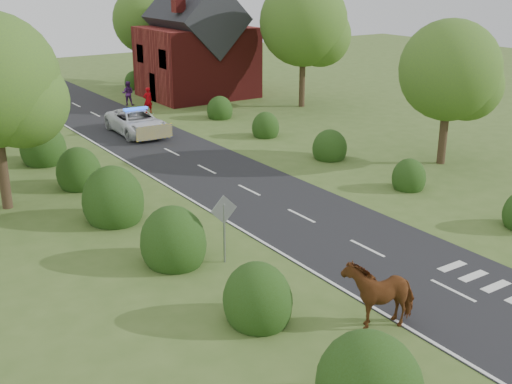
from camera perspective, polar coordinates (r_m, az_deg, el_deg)
ground at (r=24.34m, az=9.85°, el=-4.99°), size 120.00×120.00×0.00m
road at (r=35.94m, az=-6.79°, el=3.19°), size 6.00×70.00×0.02m
road_markings at (r=33.47m, az=-7.57°, el=1.97°), size 4.96×70.00×0.01m
hedgerow_left at (r=30.38m, az=-14.86°, el=1.10°), size 2.75×50.41×3.00m
hedgerow_right at (r=36.22m, az=5.32°, el=4.26°), size 2.10×45.78×2.10m
tree_right_a at (r=34.92m, az=17.22°, el=9.96°), size 5.33×5.20×7.56m
tree_right_b at (r=48.26m, az=4.64°, el=14.52°), size 6.56×6.40×9.40m
tree_right_c at (r=59.33m, az=-9.36°, el=14.64°), size 6.15×6.00×8.58m
road_sign at (r=22.32m, az=-2.86°, el=-2.40°), size 1.06×0.08×2.53m
house at (r=52.60m, az=-5.32°, el=12.54°), size 8.00×7.40×9.17m
cow at (r=19.31m, az=10.87°, el=-9.07°), size 2.58×1.78×1.67m
police_van at (r=41.10m, az=-10.57°, el=6.13°), size 2.74×5.65×1.68m
pedestrian_red at (r=47.12m, az=-9.59°, el=8.05°), size 0.67×0.44×1.84m
pedestrian_purple at (r=50.12m, az=-11.32°, el=8.60°), size 1.13×1.08×1.83m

